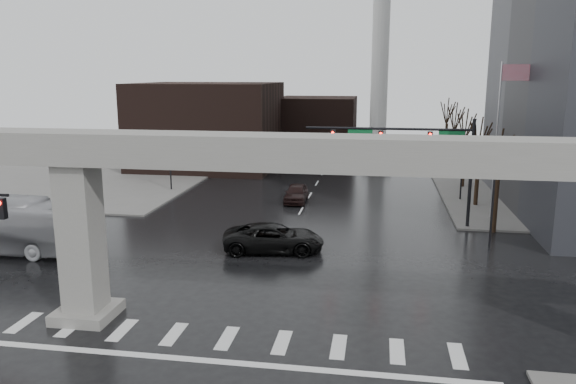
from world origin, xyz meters
name	(u,v)px	position (x,y,z in m)	size (l,w,h in m)	color
ground	(233,328)	(0.00, 0.00, 0.00)	(160.00, 160.00, 0.00)	black
sidewalk_nw	(92,172)	(-26.00, 36.00, 0.07)	(28.00, 36.00, 0.15)	slate
elevated_guideway	(259,178)	(1.26, 0.00, 6.88)	(48.00, 2.60, 8.70)	gray
building_far_left	(208,126)	(-14.00, 42.00, 5.00)	(16.00, 14.00, 10.00)	black
building_far_mid	(317,128)	(-2.00, 52.00, 4.00)	(10.00, 10.00, 8.00)	black
smokestack	(380,54)	(6.00, 46.00, 13.35)	(3.60, 3.60, 30.00)	silver
signal_mast_arm	(418,148)	(8.99, 18.80, 5.83)	(12.12, 0.43, 8.00)	black
flagpole_assembly	(502,122)	(15.29, 22.00, 7.53)	(2.06, 0.12, 12.00)	silver
lamp_right_0	(493,196)	(13.50, 14.00, 3.47)	(1.22, 0.32, 5.11)	black
lamp_right_1	(462,162)	(13.50, 28.00, 3.47)	(1.22, 0.32, 5.11)	black
lamp_right_2	(445,143)	(13.50, 42.00, 3.47)	(1.22, 0.32, 5.11)	black
lamp_left_0	(98,183)	(-13.50, 14.00, 3.47)	(1.22, 0.32, 5.11)	black
lamp_left_1	(170,155)	(-13.50, 28.00, 3.47)	(1.22, 0.32, 5.11)	black
lamp_left_2	(212,138)	(-13.50, 42.00, 3.47)	(1.22, 0.32, 5.11)	black
tree_right_0	(497,194)	(14.53, 18.02, 2.79)	(1.09, 1.58, 7.50)	black
tree_right_1	(478,173)	(14.53, 26.02, 2.85)	(1.09, 1.61, 7.67)	black
tree_right_2	(464,159)	(14.53, 34.02, 2.91)	(1.10, 1.63, 7.85)	black
tree_right_3	(454,147)	(14.53, 42.02, 2.98)	(1.11, 1.66, 8.02)	black
tree_right_4	(446,139)	(14.53, 50.02, 3.04)	(1.12, 1.69, 8.19)	black
pickup_truck	(274,238)	(-0.23, 11.13, 0.89)	(2.94, 6.38, 1.77)	black
far_car	(296,193)	(-0.87, 25.19, 0.79)	(1.88, 4.67, 1.59)	black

